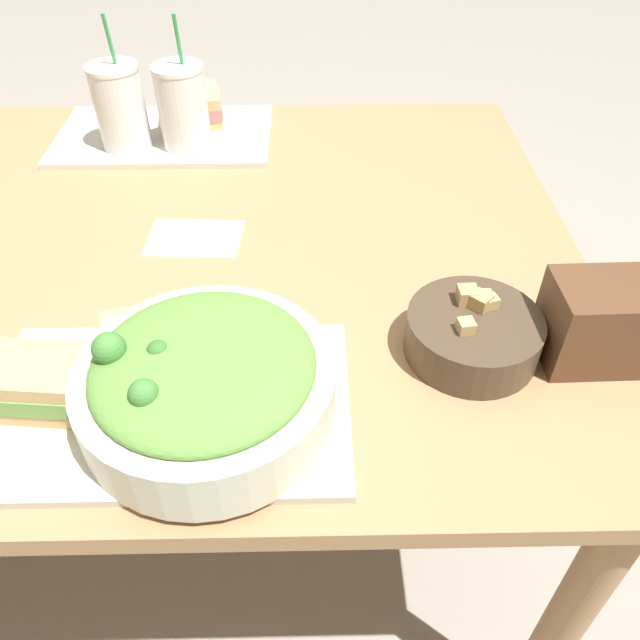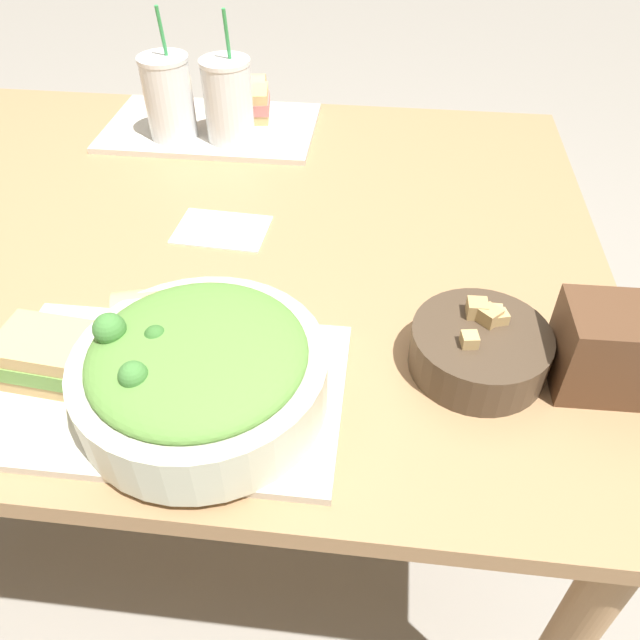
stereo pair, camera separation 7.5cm
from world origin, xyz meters
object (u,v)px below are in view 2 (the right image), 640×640
Objects in this scene: salad_bowl at (200,370)px; napkin_folded at (222,228)px; sandwich_near at (48,356)px; baguette_far at (243,92)px; drink_cup_red at (230,103)px; baguette_near at (169,313)px; chip_bag at (612,349)px; soup_bowl at (479,348)px; sandwich_far at (243,104)px; drink_cup_dark at (169,100)px.

napkin_folded is (-0.07, 0.38, -0.06)m from salad_bowl.
sandwich_near is 0.83m from baguette_far.
drink_cup_red is (0.08, 0.67, 0.04)m from sandwich_near.
baguette_near is 0.28m from napkin_folded.
drink_cup_red is 0.85m from chip_bag.
soup_bowl is at bearing -107.76° from baguette_near.
sandwich_far is 0.06m from baguette_far.
salad_bowl is 2.24× the size of sandwich_far.
sandwich_far is 0.16m from drink_cup_dark.
soup_bowl is 0.41m from baguette_near.
sandwich_near is 0.39m from napkin_folded.
baguette_far is at bearing 122.02° from soup_bowl.
baguette_far is at bearing 53.27° from drink_cup_dark.
napkin_folded is (-0.40, 0.27, -0.03)m from soup_bowl.
baguette_near is at bearing -85.46° from drink_cup_red.
baguette_near is 0.74m from baguette_far.
baguette_near is 0.56m from chip_bag.
drink_cup_dark is at bearing -180.00° from drink_cup_red.
salad_bowl is at bearing -89.88° from sandwich_far.
sandwich_near is 0.95× the size of chip_bag.
napkin_folded is at bearing 100.35° from salad_bowl.
napkin_folded is at bearing 178.99° from baguette_far.
drink_cup_red is at bearing 0.00° from drink_cup_dark.
baguette_near is 1.13× the size of chip_bag.
salad_bowl reaches higher than chip_bag.
drink_cup_red is at bearing 134.33° from chip_bag.
soup_bowl reaches higher than sandwich_far.
salad_bowl is at bearing -163.72° from baguette_near.
sandwich_near is at bearing -174.78° from chip_bag.
drink_cup_red is (0.01, -0.15, 0.04)m from baguette_far.
drink_cup_red is at bearing 127.71° from soup_bowl.
sandwich_far is 1.02× the size of chip_bag.
sandwich_near is at bearing 166.88° from baguette_far.
chip_bag is (0.61, -0.75, 0.01)m from baguette_far.
baguette_near is at bearing -90.55° from napkin_folded.
salad_bowl reaches higher than soup_bowl.
chip_bag is at bearing -148.70° from baguette_far.
baguette_near is at bearing 177.58° from chip_bag.
chip_bag is (0.15, -0.01, 0.03)m from soup_bowl.
baguette_far is 0.47m from napkin_folded.
chip_bag reaches higher than napkin_folded.
drink_cup_dark is 1.93× the size of chip_bag.
napkin_folded is (0.13, 0.36, -0.04)m from sandwich_near.
chip_bag is at bearing -57.18° from sandwich_far.
chip_bag is (0.73, -0.59, -0.03)m from drink_cup_dark.
soup_bowl is 0.70× the size of drink_cup_dark.
drink_cup_dark reaches higher than napkin_folded.
napkin_folded is at bearing -60.99° from drink_cup_dark.
sandwich_far is at bearing -176.44° from baguette_far.
salad_bowl is at bearing -80.27° from drink_cup_red.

